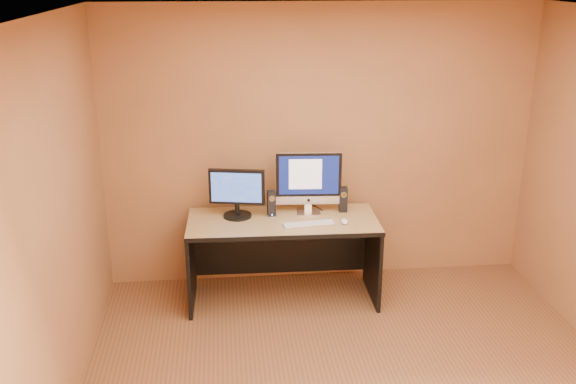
# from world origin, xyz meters

# --- Properties ---
(walls) EXTENTS (4.00, 4.00, 2.60)m
(walls) POSITION_xyz_m (0.00, 0.00, 1.30)
(walls) COLOR #9F6740
(walls) RESTS_ON ground
(ceiling) EXTENTS (4.00, 4.00, 0.00)m
(ceiling) POSITION_xyz_m (0.00, 0.00, 2.60)
(ceiling) COLOR white
(ceiling) RESTS_ON walls
(desk) EXTENTS (1.69, 0.78, 0.77)m
(desk) POSITION_xyz_m (-0.40, 1.52, 0.39)
(desk) COLOR tan
(desk) RESTS_ON ground
(imac) EXTENTS (0.61, 0.26, 0.57)m
(imac) POSITION_xyz_m (-0.15, 1.68, 1.06)
(imac) COLOR silver
(imac) RESTS_ON desk
(second_monitor) EXTENTS (0.54, 0.34, 0.44)m
(second_monitor) POSITION_xyz_m (-0.79, 1.65, 0.99)
(second_monitor) COLOR black
(second_monitor) RESTS_ON desk
(speaker_left) EXTENTS (0.07, 0.08, 0.23)m
(speaker_left) POSITION_xyz_m (-0.49, 1.65, 0.89)
(speaker_left) COLOR black
(speaker_left) RESTS_ON desk
(speaker_right) EXTENTS (0.08, 0.08, 0.23)m
(speaker_right) POSITION_xyz_m (0.17, 1.68, 0.89)
(speaker_right) COLOR black
(speaker_right) RESTS_ON desk
(keyboard) EXTENTS (0.46, 0.17, 0.02)m
(keyboard) POSITION_xyz_m (-0.19, 1.38, 0.78)
(keyboard) COLOR silver
(keyboard) RESTS_ON desk
(mouse) EXTENTS (0.07, 0.11, 0.04)m
(mouse) POSITION_xyz_m (0.13, 1.39, 0.79)
(mouse) COLOR white
(mouse) RESTS_ON desk
(cable_a) EXTENTS (0.10, 0.21, 0.01)m
(cable_a) POSITION_xyz_m (-0.06, 1.81, 0.78)
(cable_a) COLOR black
(cable_a) RESTS_ON desk
(cable_b) EXTENTS (0.10, 0.17, 0.01)m
(cable_b) POSITION_xyz_m (-0.13, 1.85, 0.78)
(cable_b) COLOR black
(cable_b) RESTS_ON desk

